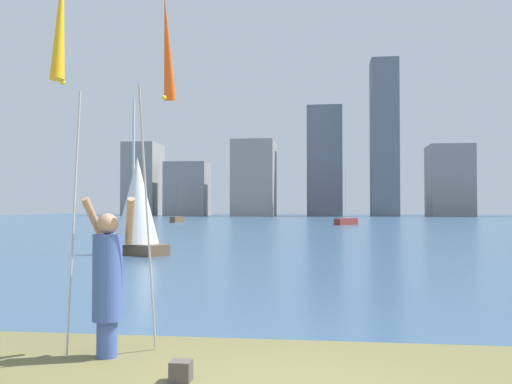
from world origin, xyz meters
name	(u,v)px	position (x,y,z in m)	size (l,w,h in m)	color
ground	(322,224)	(0.00, 50.95, -0.06)	(120.00, 138.00, 0.12)	brown
person	(108,278)	(-1.98, 1.44, 0.89)	(0.67, 0.49, 1.82)	#3F59A5
kite_flag_left	(61,28)	(-2.42, 1.16, 3.69)	(0.16, 0.68, 4.51)	#B2B2B7
kite_flag_right	(166,56)	(-1.53, 2.25, 3.63)	(0.16, 1.32, 4.38)	#B2B2B7
bag	(181,371)	(-0.91, 0.67, 0.10)	(0.20, 0.20, 0.20)	#4C4742
sailboat_0	(177,219)	(-15.19, 53.23, 0.34)	(1.23, 1.86, 4.13)	brown
sailboat_1	(137,206)	(-6.24, 14.70, 1.70)	(3.03, 2.54, 5.53)	brown
sailboat_5	(346,221)	(2.19, 47.66, 0.37)	(2.28, 2.65, 5.34)	maroon
skyline_tower_0	(143,179)	(-33.58, 96.99, 6.67)	(5.95, 7.81, 13.35)	gray
skyline_tower_1	(187,189)	(-24.48, 94.31, 4.78)	(7.45, 5.91, 9.55)	gray
skyline_tower_2	(254,178)	(-12.15, 92.38, 6.52)	(7.20, 7.58, 13.03)	gray
skyline_tower_3	(325,161)	(0.00, 96.69, 9.80)	(6.22, 3.68, 19.60)	slate
skyline_tower_4	(384,138)	(10.12, 93.12, 13.30)	(4.56, 5.00, 26.61)	slate
skyline_tower_5	(450,181)	(21.52, 96.68, 6.12)	(7.26, 7.57, 12.25)	gray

